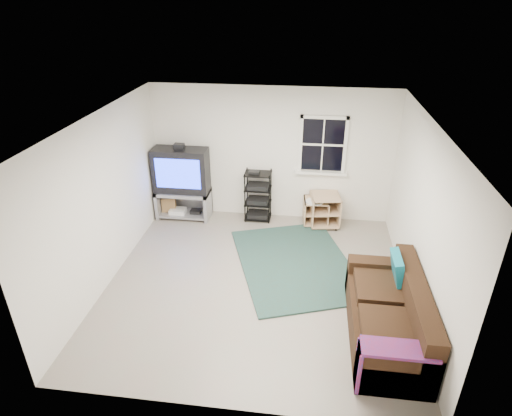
# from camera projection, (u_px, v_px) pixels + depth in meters

# --- Properties ---
(room) EXTENTS (4.60, 4.62, 4.60)m
(room) POSITION_uv_depth(u_px,v_px,m) (322.00, 149.00, 7.96)
(room) COLOR gray
(room) RESTS_ON ground
(tv_unit) EXTENTS (1.05, 0.52, 1.54)m
(tv_unit) POSITION_uv_depth(u_px,v_px,m) (182.00, 178.00, 8.33)
(tv_unit) COLOR gray
(tv_unit) RESTS_ON ground
(av_rack) EXTENTS (0.51, 0.37, 1.03)m
(av_rack) POSITION_uv_depth(u_px,v_px,m) (258.00, 199.00, 8.41)
(av_rack) COLOR black
(av_rack) RESTS_ON ground
(side_table_left) EXTENTS (0.62, 0.62, 0.64)m
(side_table_left) POSITION_uv_depth(u_px,v_px,m) (324.00, 208.00, 8.27)
(side_table_left) COLOR tan
(side_table_left) RESTS_ON ground
(side_table_right) EXTENTS (0.51, 0.52, 0.54)m
(side_table_right) POSITION_uv_depth(u_px,v_px,m) (315.00, 209.00, 8.32)
(side_table_right) COLOR tan
(side_table_right) RESTS_ON ground
(sofa) EXTENTS (0.90, 2.02, 0.93)m
(sofa) POSITION_uv_depth(u_px,v_px,m) (389.00, 317.00, 5.55)
(sofa) COLOR black
(sofa) RESTS_ON ground
(shag_rug) EXTENTS (2.49, 2.90, 0.03)m
(shag_rug) POSITION_uv_depth(u_px,v_px,m) (295.00, 263.00, 7.19)
(shag_rug) COLOR #2E2014
(shag_rug) RESTS_ON ground
(paper_bag) EXTENTS (0.30, 0.23, 0.39)m
(paper_bag) POSITION_uv_depth(u_px,v_px,m) (169.00, 206.00, 8.68)
(paper_bag) COLOR #9D7846
(paper_bag) RESTS_ON ground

